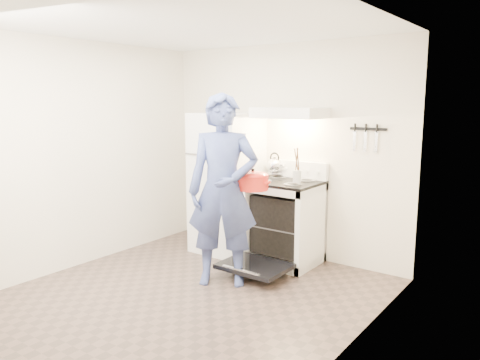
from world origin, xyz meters
name	(u,v)px	position (x,y,z in m)	size (l,w,h in m)	color
floor	(181,300)	(0.00, 0.00, 0.00)	(3.60, 3.60, 0.00)	brown
back_wall	(283,151)	(0.00, 1.80, 1.25)	(3.20, 0.02, 2.50)	silver
refrigerator	(227,183)	(-0.58, 1.45, 0.85)	(0.70, 0.70, 1.70)	white
stove_body	(284,223)	(0.23, 1.48, 0.46)	(0.76, 0.65, 0.92)	white
cooktop	(285,182)	(0.23, 1.48, 0.94)	(0.76, 0.65, 0.03)	black
backsplash	(298,169)	(0.23, 1.76, 1.05)	(0.76, 0.07, 0.20)	white
oven_door	(255,266)	(0.23, 0.88, 0.12)	(0.70, 0.54, 0.04)	black
oven_rack	(284,225)	(0.23, 1.48, 0.44)	(0.60, 0.52, 0.01)	slate
range_hood	(290,113)	(0.23, 1.55, 1.71)	(0.76, 0.50, 0.12)	white
knife_strip	(368,129)	(1.05, 1.79, 1.55)	(0.40, 0.02, 0.03)	black
pizza_stone	(288,227)	(0.32, 1.39, 0.45)	(0.29, 0.29, 0.02)	#99734E
tea_kettle	(275,165)	(-0.05, 1.69, 1.09)	(0.23, 0.19, 0.28)	silver
utensil_jar	(297,176)	(0.45, 1.35, 1.05)	(0.09, 0.09, 0.13)	silver
person	(223,191)	(0.05, 0.58, 0.96)	(0.70, 0.46, 1.92)	navy
dutch_oven	(253,183)	(0.26, 0.80, 1.03)	(0.38, 0.31, 0.25)	red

